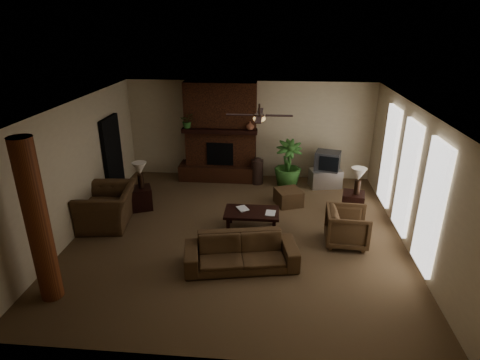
# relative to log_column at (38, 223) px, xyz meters

# --- Properties ---
(room_shell) EXTENTS (7.00, 7.00, 7.00)m
(room_shell) POSITION_rel_log_column_xyz_m (2.95, 2.40, 0.00)
(room_shell) COLOR brown
(room_shell) RESTS_ON ground
(fireplace) EXTENTS (2.40, 0.70, 2.80)m
(fireplace) POSITION_rel_log_column_xyz_m (2.15, 5.62, -0.24)
(fireplace) COLOR #4E2615
(fireplace) RESTS_ON ground
(windows) EXTENTS (0.08, 3.65, 2.35)m
(windows) POSITION_rel_log_column_xyz_m (6.40, 2.60, -0.05)
(windows) COLOR white
(windows) RESTS_ON ground
(log_column) EXTENTS (0.36, 0.36, 2.80)m
(log_column) POSITION_rel_log_column_xyz_m (0.00, 0.00, 0.00)
(log_column) COLOR brown
(log_column) RESTS_ON ground
(doorway) EXTENTS (0.10, 1.00, 2.10)m
(doorway) POSITION_rel_log_column_xyz_m (-0.49, 4.20, -0.35)
(doorway) COLOR black
(doorway) RESTS_ON ground
(ceiling_fan) EXTENTS (1.35, 1.35, 0.37)m
(ceiling_fan) POSITION_rel_log_column_xyz_m (3.35, 2.70, 1.13)
(ceiling_fan) COLOR black
(ceiling_fan) RESTS_ON ceiling
(sofa) EXTENTS (2.18, 0.99, 0.82)m
(sofa) POSITION_rel_log_column_xyz_m (3.12, 1.16, -0.99)
(sofa) COLOR #503822
(sofa) RESTS_ON ground
(armchair_left) EXTENTS (1.03, 1.43, 1.16)m
(armchair_left) POSITION_rel_log_column_xyz_m (-0.05, 2.57, -0.82)
(armchair_left) COLOR #503822
(armchair_left) RESTS_ON ground
(armchair_right) EXTENTS (0.83, 0.88, 0.86)m
(armchair_right) POSITION_rel_log_column_xyz_m (5.23, 2.17, -0.97)
(armchair_right) COLOR #503822
(armchair_right) RESTS_ON ground
(coffee_table) EXTENTS (1.20, 0.70, 0.43)m
(coffee_table) POSITION_rel_log_column_xyz_m (3.23, 2.63, -1.03)
(coffee_table) COLOR black
(coffee_table) RESTS_ON ground
(ottoman) EXTENTS (0.78, 0.78, 0.40)m
(ottoman) POSITION_rel_log_column_xyz_m (4.08, 3.97, -1.20)
(ottoman) COLOR #503822
(ottoman) RESTS_ON ground
(tv_stand) EXTENTS (0.93, 0.66, 0.50)m
(tv_stand) POSITION_rel_log_column_xyz_m (5.13, 5.24, -1.15)
(tv_stand) COLOR silver
(tv_stand) RESTS_ON ground
(tv) EXTENTS (0.76, 0.68, 0.52)m
(tv) POSITION_rel_log_column_xyz_m (5.15, 5.24, -0.64)
(tv) COLOR #373739
(tv) RESTS_ON tv_stand
(floor_vase) EXTENTS (0.34, 0.34, 0.77)m
(floor_vase) POSITION_rel_log_column_xyz_m (3.22, 5.31, -0.97)
(floor_vase) COLOR #32211C
(floor_vase) RESTS_ON ground
(floor_plant) EXTENTS (0.91, 1.41, 0.74)m
(floor_plant) POSITION_rel_log_column_xyz_m (4.07, 5.17, -1.03)
(floor_plant) COLOR #326026
(floor_plant) RESTS_ON ground
(side_table_left) EXTENTS (0.65, 0.65, 0.55)m
(side_table_left) POSITION_rel_log_column_xyz_m (0.44, 3.43, -1.12)
(side_table_left) COLOR black
(side_table_left) RESTS_ON ground
(lamp_left) EXTENTS (0.45, 0.45, 0.65)m
(lamp_left) POSITION_rel_log_column_xyz_m (0.47, 3.45, -0.40)
(lamp_left) COLOR black
(lamp_left) RESTS_ON side_table_left
(side_table_right) EXTENTS (0.59, 0.59, 0.55)m
(side_table_right) POSITION_rel_log_column_xyz_m (5.59, 3.55, -1.12)
(side_table_right) COLOR black
(side_table_right) RESTS_ON ground
(lamp_right) EXTENTS (0.45, 0.45, 0.65)m
(lamp_right) POSITION_rel_log_column_xyz_m (5.64, 3.52, -0.40)
(lamp_right) COLOR black
(lamp_right) RESTS_ON side_table_right
(mantel_plant) EXTENTS (0.45, 0.48, 0.33)m
(mantel_plant) POSITION_rel_log_column_xyz_m (1.26, 5.38, 0.32)
(mantel_plant) COLOR #326026
(mantel_plant) RESTS_ON fireplace
(mantel_vase) EXTENTS (0.23, 0.24, 0.22)m
(mantel_vase) POSITION_rel_log_column_xyz_m (3.00, 5.36, 0.27)
(mantel_vase) COLOR brown
(mantel_vase) RESTS_ON fireplace
(book_a) EXTENTS (0.20, 0.13, 0.29)m
(book_a) POSITION_rel_log_column_xyz_m (2.92, 2.67, -0.83)
(book_a) COLOR #999999
(book_a) RESTS_ON coffee_table
(book_b) EXTENTS (0.21, 0.04, 0.29)m
(book_b) POSITION_rel_log_column_xyz_m (3.53, 2.57, -0.82)
(book_b) COLOR #999999
(book_b) RESTS_ON coffee_table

